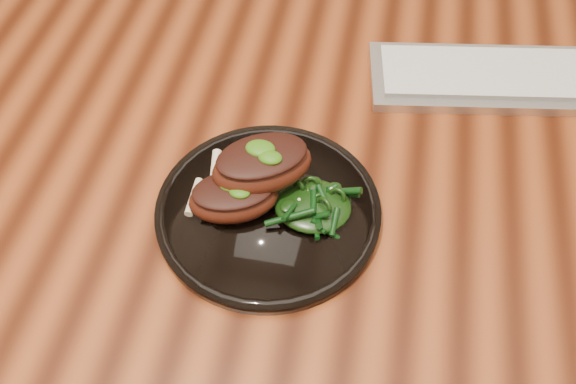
# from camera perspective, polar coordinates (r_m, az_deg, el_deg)

# --- Properties ---
(desk) EXTENTS (1.60, 0.80, 0.75)m
(desk) POSITION_cam_1_polar(r_m,az_deg,el_deg) (0.86, -0.63, -0.47)
(desk) COLOR #351206
(desk) RESTS_ON ground
(plate) EXTENTS (0.26, 0.26, 0.02)m
(plate) POSITION_cam_1_polar(r_m,az_deg,el_deg) (0.73, -1.77, -1.66)
(plate) COLOR black
(plate) RESTS_ON desk
(lamb_chop_front) EXTENTS (0.12, 0.09, 0.04)m
(lamb_chop_front) POSITION_cam_1_polar(r_m,az_deg,el_deg) (0.71, -4.93, -0.43)
(lamb_chop_front) COLOR #45180D
(lamb_chop_front) RESTS_ON plate
(lamb_chop_back) EXTENTS (0.14, 0.12, 0.05)m
(lamb_chop_back) POSITION_cam_1_polar(r_m,az_deg,el_deg) (0.71, -2.38, 2.50)
(lamb_chop_back) COLOR #45180D
(lamb_chop_back) RESTS_ON plate
(herb_smear) EXTENTS (0.08, 0.05, 0.01)m
(herb_smear) POSITION_cam_1_polar(r_m,az_deg,el_deg) (0.76, -3.31, 2.37)
(herb_smear) COLOR #1C4C08
(herb_smear) RESTS_ON plate
(greens_heap) EXTENTS (0.09, 0.08, 0.03)m
(greens_heap) POSITION_cam_1_polar(r_m,az_deg,el_deg) (0.71, 2.24, -0.96)
(greens_heap) COLOR black
(greens_heap) RESTS_ON plate
(keyboard) EXTENTS (0.43, 0.19, 0.02)m
(keyboard) POSITION_cam_1_polar(r_m,az_deg,el_deg) (0.94, 20.39, 9.50)
(keyboard) COLOR #B3B6B8
(keyboard) RESTS_ON desk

